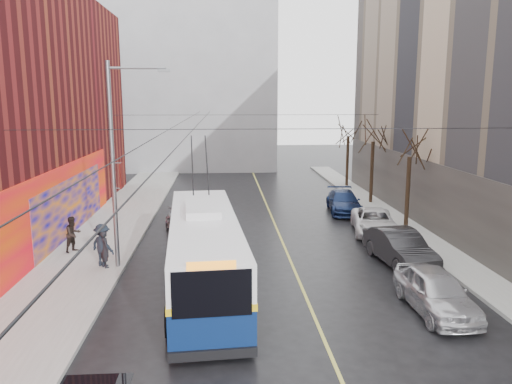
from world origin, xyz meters
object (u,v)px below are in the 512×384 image
Objects in this scene: parked_car_a at (436,291)px; parked_car_b at (400,248)px; tree_far at (349,127)px; pedestrian_a at (105,249)px; tree_near at (410,143)px; following_car at (186,209)px; pedestrian_c at (103,245)px; streetlight_pole at (116,161)px; parked_car_c at (374,222)px; trolleybus at (204,251)px; tree_mid at (374,131)px; parked_car_d at (344,202)px; pedestrian_b at (73,234)px.

parked_car_b is at bearing 82.87° from parked_car_a.
tree_far is 25.91m from pedestrian_a.
tree_near is 13.79m from following_car.
following_car is at bearing 169.09° from tree_near.
pedestrian_a is (-15.79, -20.12, -4.16)m from tree_far.
parked_car_b is 2.51× the size of pedestrian_c.
streetlight_pole reaches higher than following_car.
streetlight_pole is 14.55m from parked_car_c.
streetlight_pole is 3.93m from pedestrian_a.
parked_car_a is at bearing -22.40° from trolleybus.
parked_car_a is 0.93× the size of parked_car_b.
tree_near is 17.45m from pedestrian_c.
tree_mid is at bearing 49.86° from trolleybus.
following_car is (-10.29, 8.68, 0.00)m from parked_car_b.
parked_car_b is at bearing -145.77° from pedestrian_c.
tree_mid reaches higher than parked_car_b.
parked_car_d is at bearing -105.19° from tree_far.
tree_far is 25.48m from pedestrian_b.
pedestrian_a is 3.18m from pedestrian_b.
pedestrian_c is at bearing -149.83° from parked_car_c.
pedestrian_a is at bearing -103.81° from pedestrian_b.
tree_far reaches higher than tree_near.
pedestrian_b is 0.91× the size of pedestrian_c.
streetlight_pole is at bearing -94.60° from pedestrian_b.
tree_far is 3.78× the size of pedestrian_b.
trolleybus is at bearing -126.06° from tree_mid.
parked_car_d is (-0.41, 5.36, 0.03)m from parked_car_c.
pedestrian_c is at bearing 172.19° from parked_car_b.
tree_far is 17.83m from following_car.
streetlight_pole reaches higher than pedestrian_b.
parked_car_a is 0.96× the size of following_car.
trolleybus reaches higher than following_car.
tree_far reaches higher than pedestrian_a.
following_car is (-12.90, -11.51, -4.35)m from tree_far.
pedestrian_c reaches higher than parked_car_c.
pedestrian_a is at bearing 146.46° from trolleybus.
streetlight_pole reaches higher than tree_near.
pedestrian_a is 0.87× the size of pedestrian_c.
trolleybus is 5.30m from pedestrian_c.
tree_mid is 21.24m from pedestrian_b.
parked_car_d is (12.56, 10.49, -4.14)m from streetlight_pole.
pedestrian_c is (-15.93, -19.96, -4.04)m from tree_far.
parked_car_b is (8.76, 2.42, -0.78)m from trolleybus.
parked_car_b reaches higher than parked_car_a.
pedestrian_a is (-4.42, 2.50, -0.60)m from trolleybus.
following_car is at bearing 172.51° from parked_car_c.
tree_near is 1.37× the size of following_car.
trolleybus is 2.49× the size of parked_car_c.
pedestrian_b is at bearing 16.15° from pedestrian_a.
pedestrian_b is at bearing 163.93° from parked_car_b.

